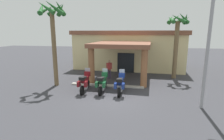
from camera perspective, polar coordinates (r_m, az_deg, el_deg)
name	(u,v)px	position (r m, az deg, el deg)	size (l,w,h in m)	color
ground_plane	(114,97)	(12.11, 0.53, -8.64)	(80.00, 80.00, 0.00)	#38383D
motel_building	(129,49)	(21.78, 5.56, 6.73)	(13.01, 11.86, 4.45)	beige
motorcycle_maroon	(85,82)	(13.10, -8.76, -3.95)	(0.72, 2.21, 1.61)	black
motorcycle_green	(103,83)	(12.82, -3.07, -4.18)	(0.70, 2.21, 1.61)	black
motorcycle_blue	(120,84)	(12.52, 2.74, -4.58)	(0.70, 2.21, 1.61)	black
pedestrian	(109,68)	(16.58, -0.92, 0.70)	(0.50, 0.32, 1.74)	#3F334C
palm_tree_near_portico	(177,32)	(17.33, 20.20, 11.28)	(2.06, 2.07, 5.99)	brown
palm_tree_roadside	(53,23)	(14.77, -18.51, 14.10)	(2.25, 2.26, 6.64)	brown
roadside_sign	(211,16)	(10.92, 29.38, 14.95)	(1.40, 0.18, 7.76)	#99999E
curb_strip	(107,85)	(14.39, -1.67, -4.99)	(5.94, 0.36, 0.12)	#ADA89E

